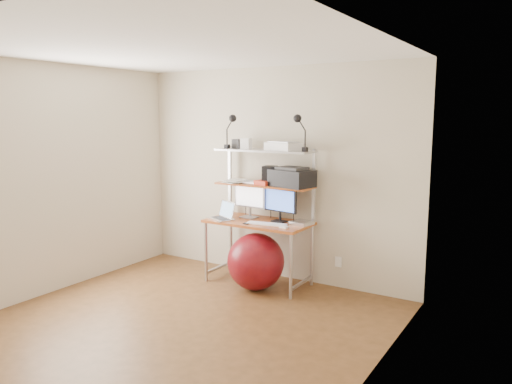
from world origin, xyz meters
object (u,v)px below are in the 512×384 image
monitor_silver (250,197)px  monitor_black (280,202)px  printer (292,177)px  exercise_ball (256,262)px  laptop (224,215)px

monitor_silver → monitor_black: bearing=0.8°
monitor_silver → printer: 0.61m
monitor_black → printer: printer is taller
monitor_black → exercise_ball: bearing=-107.1°
monitor_silver → printer: (0.55, 0.01, 0.26)m
exercise_ball → laptop: bearing=171.1°
laptop → exercise_ball: size_ratio=0.58×
printer → exercise_ball: size_ratio=0.82×
laptop → printer: size_ratio=0.71×
monitor_silver → exercise_ball: monitor_silver is taller
monitor_silver → exercise_ball: bearing=-45.6°
monitor_silver → printer: bearing=4.0°
printer → laptop: bearing=-149.3°
monitor_black → printer: 0.32m
exercise_ball → monitor_silver: bearing=131.1°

